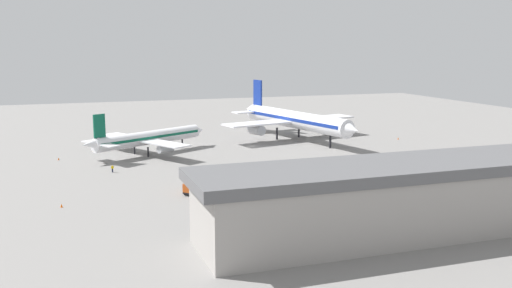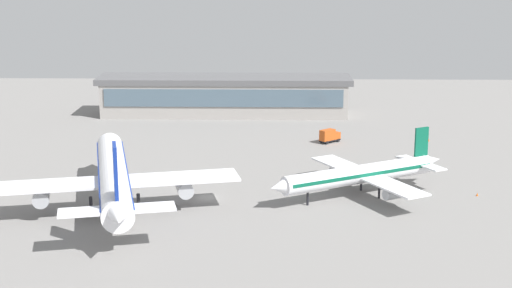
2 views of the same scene
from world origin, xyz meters
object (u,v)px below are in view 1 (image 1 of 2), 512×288
Objects in this scene: airplane_at_gate at (294,119)px; ground_crew_worker at (112,169)px; safety_cone_mid_apron at (398,138)px; airplane_taxiing at (148,138)px; catering_truck at (196,184)px; baggage_tug at (333,123)px; safety_cone_near_gate at (62,206)px; safety_cone_far_side at (59,159)px.

airplane_at_gate reaches higher than ground_crew_worker.
safety_cone_mid_apron is (29.98, -9.93, -5.85)m from airplane_at_gate.
ground_crew_worker is 2.78× the size of safety_cone_mid_apron.
catering_truck is (2.82, -42.76, -2.60)m from airplane_taxiing.
baggage_tug is 1.99× the size of ground_crew_worker.
safety_cone_near_gate is (-11.02, -25.61, -0.55)m from ground_crew_worker.
safety_cone_far_side is (-91.77, -32.27, -0.86)m from baggage_tug.
airplane_at_gate is 45.98m from airplane_taxiing.
airplane_at_gate reaches higher than catering_truck.
catering_truck is 27.37m from ground_crew_worker.
airplane_taxiing is 6.47× the size of catering_truck.
safety_cone_far_side is at bearing 151.78° from airplane_taxiing.
safety_cone_near_gate is at bearing -64.61° from airplane_at_gate.
airplane_taxiing is (-45.09, -8.82, -1.86)m from airplane_at_gate.
safety_cone_mid_apron is at bearing 24.19° from safety_cone_near_gate.
ground_crew_worker is (-10.75, -19.00, -3.45)m from airplane_taxiing.
safety_cone_far_side is at bearing 90.51° from safety_cone_near_gate.
airplane_taxiing is 10.61× the size of baggage_tug.
baggage_tug is 33.42m from safety_cone_mid_apron.
airplane_taxiing is 76.62m from baggage_tug.
baggage_tug is 5.55× the size of safety_cone_far_side.
baggage_tug is at bearing 19.37° from safety_cone_far_side.
airplane_at_gate is 66.84m from catering_truck.
catering_truck is 9.11× the size of safety_cone_far_side.
safety_cone_near_gate is at bearing -145.31° from airplane_taxiing.
airplane_at_gate is at bearing -18.23° from airplane_taxiing.
airplane_taxiing is at bearing 1.08° from safety_cone_far_side.
catering_truck is at bearing -115.53° from airplane_taxiing.
airplane_taxiing reaches higher than baggage_tug.
catering_truck reaches higher than safety_cone_far_side.
safety_cone_near_gate is (-21.76, -44.61, -4.00)m from airplane_taxiing.
airplane_taxiing reaches higher than catering_truck.
catering_truck is at bearing 4.30° from safety_cone_near_gate.
baggage_tug is at bearing 39.92° from safety_cone_near_gate.
ground_crew_worker is at bearing -168.22° from safety_cone_mid_apron.
airplane_at_gate is at bearing -170.58° from catering_truck.
ground_crew_worker is at bearing -101.52° from catering_truck.
airplane_taxiing is 58.87× the size of safety_cone_near_gate.
catering_truck is 9.11× the size of safety_cone_near_gate.
safety_cone_near_gate is 1.00× the size of safety_cone_mid_apron.
safety_cone_far_side is at bearing 113.52° from baggage_tug.
baggage_tug reaches higher than ground_crew_worker.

